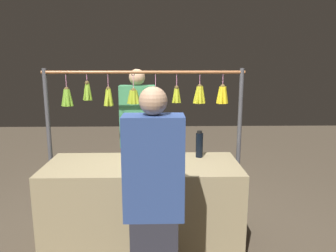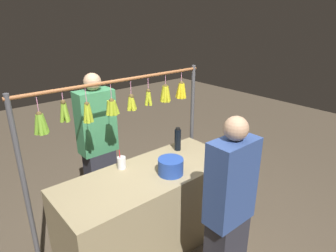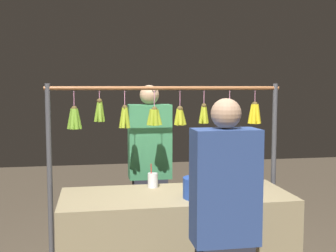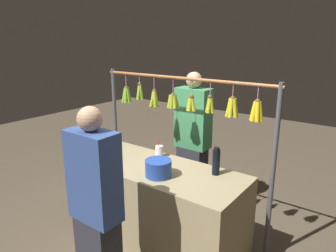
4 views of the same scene
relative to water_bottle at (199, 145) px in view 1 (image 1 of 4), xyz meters
name	(u,v)px [view 1 (image 1 of 4)]	position (x,y,z in m)	size (l,w,h in m)	color
ground_plane	(144,247)	(0.54, 0.20, -0.97)	(12.00, 12.00, 0.00)	brown
market_counter	(143,206)	(0.54, 0.20, -0.55)	(1.78, 0.72, 0.85)	tan
display_rack	(146,112)	(0.52, -0.23, 0.29)	(2.04, 0.13, 1.71)	#4C4C51
water_bottle	(199,145)	(0.00, 0.00, 0.00)	(0.07, 0.07, 0.26)	black
blue_bucket	(158,160)	(0.40, 0.34, -0.05)	(0.24, 0.24, 0.15)	#2648A8
drink_cup	(129,150)	(0.69, -0.05, -0.07)	(0.08, 0.08, 0.20)	silver
vendor_person	(138,143)	(0.64, -0.62, -0.14)	(0.40, 0.22, 1.69)	#2D2D38
customer_person	(154,212)	(0.42, 1.05, -0.18)	(0.38, 0.21, 1.62)	#2D2D38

